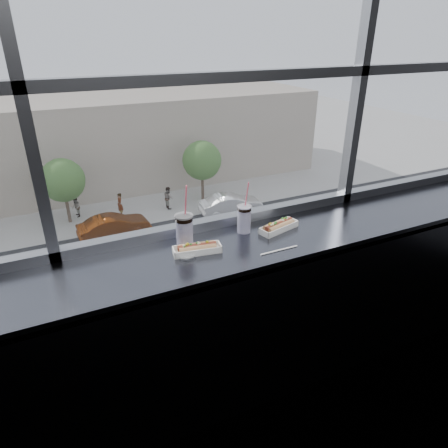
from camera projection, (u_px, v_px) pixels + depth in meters
name	position (u px, v px, depth m)	size (l,w,h in m)	color
wall_back_lower	(221.00, 295.00, 2.81)	(6.00, 6.00, 0.00)	black
window_glass	(219.00, 15.00, 2.06)	(6.00, 6.00, 0.00)	silver
window_mullions	(220.00, 15.00, 2.05)	(6.00, 0.08, 2.40)	gray
counter	(241.00, 248.00, 2.36)	(6.00, 0.55, 0.06)	#4F525B
counter_fascia	(259.00, 343.00, 2.38)	(6.00, 0.04, 1.04)	#4F525B
hotdog_tray_left	(197.00, 248.00, 2.24)	(0.28, 0.13, 0.07)	white
hotdog_tray_right	(279.00, 226.00, 2.49)	(0.29, 0.16, 0.07)	white
soda_cup_left	(184.00, 230.00, 2.26)	(0.11, 0.11, 0.39)	white
soda_cup_right	(244.00, 218.00, 2.44)	(0.09, 0.09, 0.33)	white
loose_straw	(279.00, 250.00, 2.27)	(0.01, 0.01, 0.24)	white
wrapper	(188.00, 256.00, 2.19)	(0.10, 0.07, 0.02)	silver
plaza_ground	(52.00, 167.00, 43.24)	(120.00, 120.00, 0.00)	#A9A6A2
street_asphalt	(82.00, 274.00, 24.10)	(80.00, 10.00, 0.06)	black
far_sidewalk	(68.00, 223.00, 30.61)	(80.00, 6.00, 0.04)	#A9A6A2
far_building	(49.00, 142.00, 37.03)	(50.00, 14.00, 8.00)	#A59889
car_near_e	(314.00, 241.00, 25.82)	(5.86, 2.44, 1.95)	#4C5FA1
car_near_c	(121.00, 287.00, 20.97)	(6.52, 2.72, 2.17)	maroon
car_near_d	(245.00, 256.00, 23.80)	(6.72, 2.80, 2.24)	#B7B8B5
car_far_b	(114.00, 223.00, 27.95)	(6.52, 2.72, 2.17)	#652503
car_far_c	(231.00, 201.00, 31.49)	(6.59, 2.75, 2.20)	white
pedestrian_d	(168.00, 195.00, 32.66)	(0.98, 0.73, 2.19)	#66605B
pedestrian_c	(120.00, 203.00, 31.19)	(1.01, 0.76, 2.28)	#66605B
pedestrian_b	(76.00, 205.00, 31.14)	(0.86, 0.64, 1.93)	#66605B
tree_center	(63.00, 180.00, 29.21)	(3.22, 3.22, 5.04)	#47382B
tree_right	(202.00, 161.00, 33.43)	(3.30, 3.30, 5.16)	#47382B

